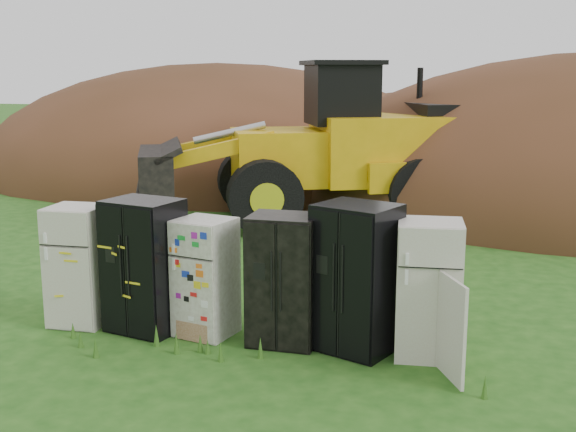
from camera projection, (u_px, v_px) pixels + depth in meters
name	position (u px, v px, depth m)	size (l,w,h in m)	color
ground	(252.00, 338.00, 9.54)	(120.00, 120.00, 0.00)	#1E4D14
fridge_leftmost	(79.00, 265.00, 9.99)	(0.73, 0.70, 1.66)	beige
fridge_black_side	(145.00, 266.00, 9.71)	(0.94, 0.74, 1.80)	black
fridge_sticker	(206.00, 277.00, 9.56)	(0.70, 0.65, 1.58)	silver
fridge_dark_mid	(284.00, 280.00, 9.25)	(0.86, 0.70, 1.69)	black
fridge_black_right	(356.00, 278.00, 9.01)	(0.93, 0.78, 1.87)	black
fridge_open_door	(428.00, 289.00, 8.81)	(0.77, 0.71, 1.70)	beige
wheel_loader	(302.00, 143.00, 16.62)	(7.67, 3.11, 3.71)	gold
dirt_mound_left	(219.00, 175.00, 24.44)	(16.89, 12.67, 7.48)	#422915
dirt_mound_back	(431.00, 165.00, 27.09)	(16.39, 10.92, 5.47)	#422915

